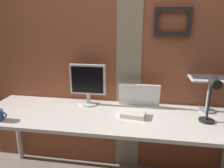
{
  "coord_description": "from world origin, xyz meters",
  "views": [
    {
      "loc": [
        0.27,
        -1.63,
        1.54
      ],
      "look_at": [
        -0.01,
        0.16,
        1.0
      ],
      "focal_mm": 34.68,
      "sensor_mm": 36.0,
      "label": 1
    }
  ],
  "objects_px": {
    "monitor": "(88,82)",
    "desk_lamp": "(212,96)",
    "whiteboard_panel": "(139,95)",
    "laptop": "(209,70)"
  },
  "relations": [
    {
      "from": "monitor",
      "to": "laptop",
      "type": "height_order",
      "value": "laptop"
    },
    {
      "from": "monitor",
      "to": "whiteboard_panel",
      "type": "xyz_separation_m",
      "value": [
        0.49,
        0.03,
        -0.11
      ]
    },
    {
      "from": "whiteboard_panel",
      "to": "desk_lamp",
      "type": "bearing_deg",
      "value": -28.14
    },
    {
      "from": "monitor",
      "to": "desk_lamp",
      "type": "distance_m",
      "value": 1.08
    },
    {
      "from": "monitor",
      "to": "laptop",
      "type": "distance_m",
      "value": 1.11
    },
    {
      "from": "whiteboard_panel",
      "to": "monitor",
      "type": "bearing_deg",
      "value": -177.03
    },
    {
      "from": "whiteboard_panel",
      "to": "desk_lamp",
      "type": "height_order",
      "value": "desk_lamp"
    },
    {
      "from": "laptop",
      "to": "desk_lamp",
      "type": "height_order",
      "value": "laptop"
    },
    {
      "from": "laptop",
      "to": "desk_lamp",
      "type": "distance_m",
      "value": 0.37
    },
    {
      "from": "monitor",
      "to": "desk_lamp",
      "type": "height_order",
      "value": "monitor"
    }
  ]
}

